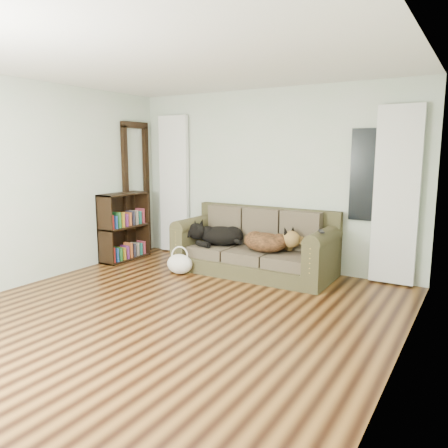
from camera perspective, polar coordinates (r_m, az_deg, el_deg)
The scene contains 15 objects.
floor at distance 4.69m, azimuth -7.84°, elevation -11.98°, with size 5.00×5.00×0.00m, color black.
ceiling at distance 4.45m, azimuth -8.66°, elevation 20.92°, with size 5.00×5.00×0.00m, color white.
wall_back at distance 6.51m, azimuth 5.91°, elevation 5.87°, with size 4.50×0.04×2.60m, color beige.
wall_left at distance 6.06m, azimuth -24.99°, elevation 4.75°, with size 0.04×5.00×2.60m, color beige.
wall_right at distance 3.44m, azimuth 22.22°, elevation 1.88°, with size 0.04×5.00×2.60m, color beige.
curtain_left at distance 7.34m, azimuth -6.52°, elevation 5.11°, with size 0.55×0.08×2.25m, color white.
curtain_right at distance 5.90m, azimuth 21.57°, elevation 3.41°, with size 0.55×0.08×2.25m, color white.
window_pane at distance 6.00m, azimuth 18.49°, elevation 6.07°, with size 0.50×0.03×1.20m, color black.
door_casing at distance 7.39m, azimuth -11.35°, elevation 4.23°, with size 0.07×0.60×2.10m, color black.
sofa at distance 6.15m, azimuth 3.85°, elevation -2.32°, with size 2.23×0.96×0.91m, color #36311D.
dog_black_lab at distance 6.38m, azimuth -0.69°, elevation -1.57°, with size 0.66×0.46×0.28m, color black.
dog_shepherd at distance 5.98m, azimuth 5.78°, elevation -2.29°, with size 0.65×0.46×0.29m, color black.
tv_remote at distance 5.52m, azimuth 12.58°, elevation -0.93°, with size 0.05×0.19×0.02m, color black.
tote_bag at distance 6.18m, azimuth -5.81°, elevation -5.04°, with size 0.38×0.30×0.28m, color silver.
bookshelf at distance 7.07m, azimuth -12.89°, elevation -0.55°, with size 0.32×0.85×1.06m, color black.
Camera 1 is at (2.77, -3.37, 1.72)m, focal length 35.00 mm.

